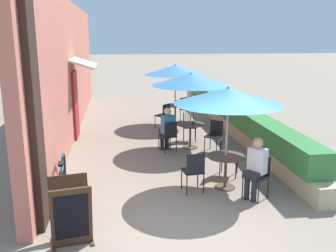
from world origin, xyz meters
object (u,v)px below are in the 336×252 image
object	(u,v)px
cafe_chair_near_left	(194,169)
patio_umbrella_far	(175,70)
cafe_chair_mid_right	(215,133)
patio_table_far	(175,110)
bicycle_leaning	(63,178)
seated_patron_mid_left	(167,127)
cafe_chair_near_back	(226,154)
patio_table_near	(226,164)
patio_umbrella_near	(228,96)
cafe_chair_far_left	(185,107)
patio_table_mid	(190,130)
seated_patron_near_right	(256,166)
coffee_cup_far	(176,103)
cafe_chair_near_right	(258,173)
cafe_chair_mid_back	(187,124)
cafe_chair_far_right	(164,114)
menu_board	(71,212)
coffee_cup_near	(230,156)
coffee_cup_mid	(193,123)
cafe_chair_mid_left	(169,134)
patio_umbrella_mid	(191,79)

from	to	relation	value
cafe_chair_near_left	patio_umbrella_far	size ratio (longest dim) A/B	0.40
cafe_chair_mid_right	patio_table_far	distance (m)	3.43
cafe_chair_mid_right	bicycle_leaning	bearing A→B (deg)	73.07
seated_patron_mid_left	patio_table_far	xyz separation A→B (m)	(0.72, 3.19, -0.16)
seated_patron_mid_left	cafe_chair_near_back	bearing A→B (deg)	-82.10
patio_table_near	cafe_chair_near_left	bearing A→B (deg)	-166.34
cafe_chair_near_left	patio_umbrella_near	bearing A→B (deg)	5.93
cafe_chair_far_left	bicycle_leaning	distance (m)	7.42
patio_umbrella_near	patio_table_mid	xyz separation A→B (m)	(-0.19, 2.97, -1.46)
seated_patron_near_right	coffee_cup_far	size ratio (longest dim) A/B	13.89
cafe_chair_near_right	cafe_chair_near_back	size ratio (longest dim) A/B	1.00
cafe_chair_mid_back	bicycle_leaning	distance (m)	4.88
cafe_chair_far_right	cafe_chair_mid_back	bearing A→B (deg)	-116.74
patio_table_near	menu_board	world-z (taller)	menu_board
cafe_chair_far_left	bicycle_leaning	world-z (taller)	cafe_chair_far_left
coffee_cup_near	coffee_cup_mid	world-z (taller)	same
cafe_chair_near_back	coffee_cup_mid	xyz separation A→B (m)	(-0.33, 2.16, 0.24)
cafe_chair_near_left	cafe_chair_far_right	xyz separation A→B (m)	(0.07, 5.55, 0.00)
patio_table_mid	bicycle_leaning	xyz separation A→B (m)	(-3.17, -2.92, -0.15)
cafe_chair_mid_left	patio_table_mid	bearing A→B (deg)	5.93
patio_umbrella_mid	patio_umbrella_near	bearing A→B (deg)	-86.38
patio_table_near	patio_table_mid	size ratio (longest dim) A/B	1.00
cafe_chair_mid_back	cafe_chair_far_left	distance (m)	2.83
patio_umbrella_near	cafe_chair_near_left	xyz separation A→B (m)	(-0.72, -0.17, -1.46)
cafe_chair_near_left	menu_board	distance (m)	2.78
cafe_chair_near_right	patio_table_near	bearing A→B (deg)	5.93
cafe_chair_mid_back	menu_board	world-z (taller)	menu_board
patio_table_mid	cafe_chair_far_right	bearing A→B (deg)	100.89
cafe_chair_near_right	seated_patron_mid_left	size ratio (longest dim) A/B	0.70
cafe_chair_far_right	bicycle_leaning	world-z (taller)	cafe_chair_far_right
cafe_chair_near_back	cafe_chair_far_left	distance (m)	5.79
cafe_chair_mid_right	coffee_cup_far	xyz separation A→B (m)	(-0.56, 3.49, 0.24)
seated_patron_near_right	cafe_chair_mid_back	size ratio (longest dim) A/B	1.44
seated_patron_mid_left	coffee_cup_mid	distance (m)	0.78
patio_table_far	patio_umbrella_far	distance (m)	1.46
cafe_chair_mid_back	cafe_chair_far_left	bearing A→B (deg)	-179.58
patio_umbrella_mid	cafe_chair_mid_back	world-z (taller)	patio_umbrella_mid
patio_umbrella_near	seated_patron_near_right	distance (m)	1.49
patio_table_far	patio_umbrella_far	bearing A→B (deg)	-90.00
cafe_chair_near_left	coffee_cup_far	distance (m)	6.26
cafe_chair_mid_right	cafe_chair_far_right	bearing A→B (deg)	-29.45
cafe_chair_near_back	cafe_chair_far_right	world-z (taller)	same
patio_umbrella_near	coffee_cup_far	distance (m)	6.17
patio_table_mid	cafe_chair_far_left	world-z (taller)	cafe_chair_far_left
cafe_chair_near_left	patio_umbrella_mid	size ratio (longest dim) A/B	0.40
seated_patron_near_right	coffee_cup_far	bearing A→B (deg)	-32.93
menu_board	cafe_chair_near_right	bearing A→B (deg)	8.74
seated_patron_mid_left	patio_umbrella_far	world-z (taller)	patio_umbrella_far
seated_patron_near_right	cafe_chair_mid_right	xyz separation A→B (m)	(0.01, 3.17, -0.17)
cafe_chair_mid_right	patio_umbrella_mid	bearing A→B (deg)	5.93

